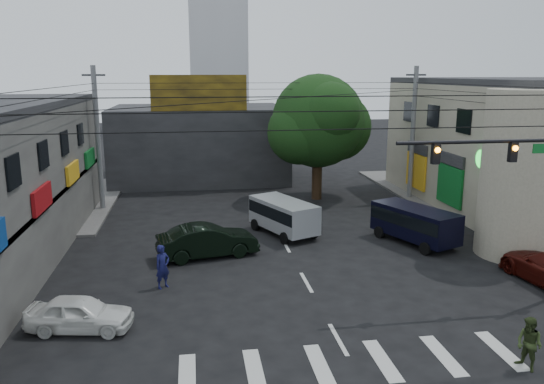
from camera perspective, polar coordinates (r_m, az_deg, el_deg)
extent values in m
plane|color=black|center=(21.16, 4.89, -11.71)|extent=(160.00, 160.00, 0.00)
cube|color=#514F4C|center=(43.99, 22.53, 0.36)|extent=(16.00, 16.00, 0.15)
cube|color=gray|center=(39.25, 26.74, 4.42)|extent=(14.00, 18.00, 8.00)
cylinder|color=gray|center=(27.98, 25.50, 1.72)|extent=(4.00, 4.00, 8.00)
cube|color=#232326|center=(45.08, -7.81, 5.27)|extent=(14.00, 10.00, 6.00)
cube|color=olive|center=(39.84, -7.87, 10.52)|extent=(7.00, 0.30, 2.60)
cylinder|color=black|center=(37.32, 4.87, 2.57)|extent=(0.70, 0.70, 4.40)
sphere|color=black|center=(36.88, 4.97, 7.62)|extent=(6.40, 6.40, 6.40)
cylinder|color=black|center=(20.80, 22.26, 5.05)|extent=(7.00, 0.14, 0.14)
cube|color=black|center=(21.38, 24.48, 3.95)|extent=(0.28, 0.22, 0.75)
cube|color=black|center=(19.91, 17.20, 3.96)|extent=(0.28, 0.22, 0.75)
sphere|color=orange|center=(21.24, 24.72, 4.29)|extent=(0.20, 0.20, 0.20)
sphere|color=orange|center=(19.76, 17.40, 4.33)|extent=(0.20, 0.20, 0.20)
cylinder|color=#59595B|center=(35.45, -18.20, 5.37)|extent=(0.32, 0.32, 9.20)
cylinder|color=#59595B|center=(38.09, 14.90, 6.04)|extent=(0.32, 0.32, 9.20)
imported|color=black|center=(25.92, -6.94, -5.23)|extent=(3.67, 5.51, 1.59)
imported|color=white|center=(19.89, -19.97, -12.19)|extent=(2.67, 4.10, 1.23)
imported|color=#121341|center=(22.52, -11.69, -7.86)|extent=(1.11, 1.10, 1.85)
imported|color=#2A381A|center=(18.13, 25.93, -14.50)|extent=(1.21, 1.14, 1.66)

